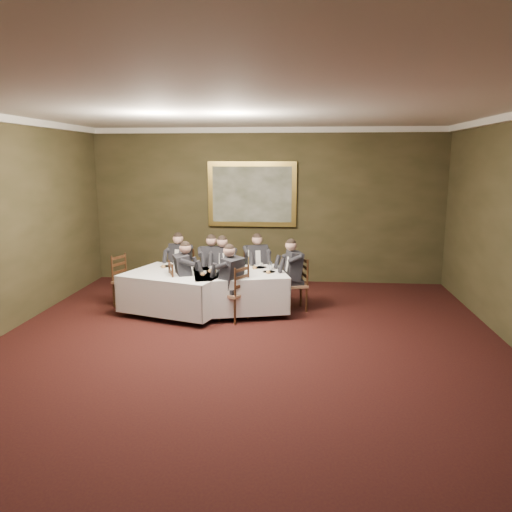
% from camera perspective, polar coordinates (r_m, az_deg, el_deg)
% --- Properties ---
extents(ground, '(10.00, 10.00, 0.00)m').
position_cam_1_polar(ground, '(7.01, -1.73, -12.57)').
color(ground, black).
rests_on(ground, ground).
extents(ceiling, '(8.00, 10.00, 0.10)m').
position_cam_1_polar(ceiling, '(6.46, -1.92, 17.20)').
color(ceiling, silver).
rests_on(ceiling, back_wall).
extents(back_wall, '(8.00, 0.10, 3.50)m').
position_cam_1_polar(back_wall, '(11.45, 1.22, 5.72)').
color(back_wall, '#302D18').
rests_on(back_wall, ground).
extents(front_wall, '(8.00, 0.10, 3.50)m').
position_cam_1_polar(front_wall, '(1.90, -22.16, -23.42)').
color(front_wall, '#302D18').
rests_on(front_wall, ground).
extents(crown_molding, '(8.00, 10.00, 0.12)m').
position_cam_1_polar(crown_molding, '(6.46, -1.92, 16.67)').
color(crown_molding, white).
rests_on(crown_molding, back_wall).
extents(table_main, '(1.94, 1.65, 0.67)m').
position_cam_1_polar(table_main, '(9.24, -1.92, -3.76)').
color(table_main, black).
rests_on(table_main, ground).
extents(table_second, '(2.14, 1.86, 0.67)m').
position_cam_1_polar(table_second, '(9.32, -8.93, -3.76)').
color(table_second, black).
rests_on(table_second, ground).
extents(chair_main_backleft, '(0.53, 0.52, 1.00)m').
position_cam_1_polar(chair_main_backleft, '(10.07, -5.07, -3.53)').
color(chair_main_backleft, '#886045').
rests_on(chair_main_backleft, ground).
extents(diner_main_backleft, '(0.51, 0.56, 1.35)m').
position_cam_1_polar(diner_main_backleft, '(10.00, -5.09, -2.28)').
color(diner_main_backleft, black).
rests_on(diner_main_backleft, chair_main_backleft).
extents(chair_main_backright, '(0.56, 0.55, 1.00)m').
position_cam_1_polar(chair_main_backright, '(10.16, -0.01, -3.35)').
color(chair_main_backright, '#886045').
rests_on(chair_main_backright, ground).
extents(diner_main_backright, '(0.54, 0.59, 1.35)m').
position_cam_1_polar(diner_main_backright, '(10.10, 0.01, -2.11)').
color(diner_main_backright, black).
rests_on(diner_main_backright, chair_main_backright).
extents(chair_main_endleft, '(0.56, 0.57, 1.00)m').
position_cam_1_polar(chair_main_endleft, '(9.21, -8.49, -4.99)').
color(chair_main_endleft, '#886045').
rests_on(chair_main_endleft, ground).
extents(diner_main_endleft, '(0.60, 0.56, 1.35)m').
position_cam_1_polar(diner_main_endleft, '(9.15, -8.46, -3.61)').
color(diner_main_endleft, black).
rests_on(diner_main_endleft, chair_main_endleft).
extents(chair_main_endright, '(0.53, 0.54, 1.00)m').
position_cam_1_polar(chair_main_endright, '(9.47, 4.49, -4.46)').
color(chair_main_endright, '#886045').
rests_on(chair_main_endright, ground).
extents(diner_main_endright, '(0.57, 0.52, 1.35)m').
position_cam_1_polar(diner_main_endright, '(9.41, 4.44, -3.13)').
color(diner_main_endright, black).
rests_on(diner_main_endright, chair_main_endright).
extents(chair_sec_backleft, '(0.55, 0.54, 1.00)m').
position_cam_1_polar(chair_sec_backleft, '(10.38, -8.48, -3.17)').
color(chair_sec_backleft, '#886045').
rests_on(chair_sec_backleft, ground).
extents(diner_sec_backleft, '(0.53, 0.58, 1.35)m').
position_cam_1_polar(diner_sec_backleft, '(10.31, -8.55, -1.96)').
color(diner_sec_backleft, black).
rests_on(diner_sec_backleft, chair_sec_backleft).
extents(chair_sec_backright, '(0.48, 0.47, 1.00)m').
position_cam_1_polar(chair_sec_backright, '(9.92, -3.68, -3.74)').
color(chair_sec_backright, '#886045').
rests_on(chair_sec_backright, ground).
extents(diner_sec_backright, '(0.45, 0.52, 1.35)m').
position_cam_1_polar(diner_sec_backright, '(9.85, -3.71, -2.47)').
color(diner_sec_backright, black).
rests_on(diner_sec_backright, chair_sec_backright).
extents(chair_sec_endright, '(0.58, 0.59, 1.00)m').
position_cam_1_polar(chair_sec_endright, '(8.83, -2.55, -5.58)').
color(chair_sec_endright, '#886045').
rests_on(chair_sec_endright, ground).
extents(diner_sec_endright, '(0.62, 0.59, 1.35)m').
position_cam_1_polar(diner_sec_endright, '(8.77, -2.62, -4.14)').
color(diner_sec_endright, black).
rests_on(diner_sec_endright, chair_sec_endright).
extents(chair_sec_endleft, '(0.55, 0.56, 1.00)m').
position_cam_1_polar(chair_sec_endleft, '(10.00, -14.50, -3.94)').
color(chair_sec_endleft, '#886045').
rests_on(chair_sec_endleft, ground).
extents(centerpiece, '(0.25, 0.22, 0.26)m').
position_cam_1_polar(centerpiece, '(9.05, -1.63, -1.16)').
color(centerpiece, '#2D5926').
rests_on(centerpiece, table_main).
extents(candlestick, '(0.06, 0.06, 0.42)m').
position_cam_1_polar(candlestick, '(9.20, -0.85, -0.82)').
color(candlestick, '#B18A36').
rests_on(candlestick, table_main).
extents(place_setting_table_main, '(0.33, 0.31, 0.14)m').
position_cam_1_polar(place_setting_table_main, '(9.47, -4.56, -1.27)').
color(place_setting_table_main, white).
rests_on(place_setting_table_main, table_main).
extents(place_setting_table_second, '(0.33, 0.31, 0.14)m').
position_cam_1_polar(place_setting_table_second, '(9.82, -9.90, -0.96)').
color(place_setting_table_second, white).
rests_on(place_setting_table_second, table_second).
extents(painting, '(2.01, 0.09, 1.47)m').
position_cam_1_polar(painting, '(11.39, -0.45, 7.07)').
color(painting, gold).
rests_on(painting, back_wall).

